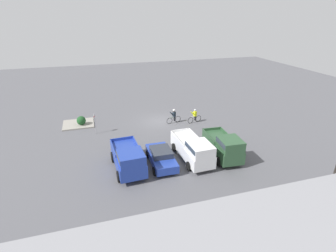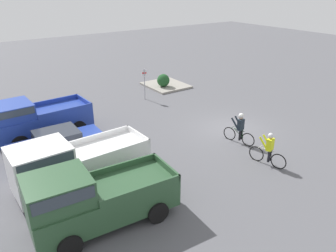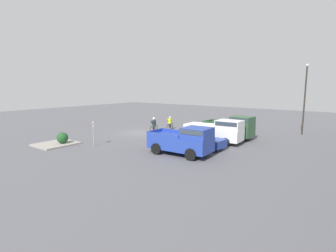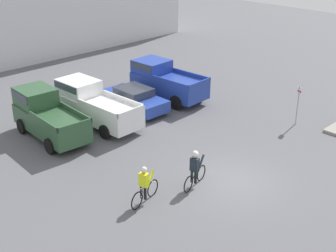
# 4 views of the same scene
# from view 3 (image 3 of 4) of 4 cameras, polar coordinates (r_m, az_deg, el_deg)

# --- Properties ---
(ground_plane) EXTENTS (80.00, 80.00, 0.00)m
(ground_plane) POSITION_cam_3_polar(r_m,az_deg,el_deg) (30.36, -6.10, -1.42)
(ground_plane) COLOR #56565B
(pickup_truck_0) EXTENTS (2.39, 5.16, 2.34)m
(pickup_truck_0) POSITION_cam_3_polar(r_m,az_deg,el_deg) (27.41, 13.77, -0.20)
(pickup_truck_0) COLOR #2D5133
(pickup_truck_0) RESTS_ON ground_plane
(pickup_truck_1) EXTENTS (2.28, 5.60, 2.23)m
(pickup_truck_1) POSITION_cam_3_polar(r_m,az_deg,el_deg) (25.07, 10.63, -1.04)
(pickup_truck_1) COLOR white
(pickup_truck_1) RESTS_ON ground_plane
(sedan_0) EXTENTS (2.09, 4.44, 1.42)m
(sedan_0) POSITION_cam_3_polar(r_m,az_deg,el_deg) (22.83, 6.85, -2.99)
(sedan_0) COLOR #233D9E
(sedan_0) RESTS_ON ground_plane
(pickup_truck_2) EXTENTS (2.48, 5.08, 2.27)m
(pickup_truck_2) POSITION_cam_3_polar(r_m,az_deg,el_deg) (20.28, 3.53, -3.10)
(pickup_truck_2) COLOR #233D9E
(pickup_truck_2) RESTS_ON ground_plane
(cyclist_0) EXTENTS (1.84, 0.56, 1.72)m
(cyclist_0) POSITION_cam_3_polar(r_m,az_deg,el_deg) (30.70, -3.09, 0.38)
(cyclist_0) COLOR black
(cyclist_0) RESTS_ON ground_plane
(cyclist_1) EXTENTS (1.85, 0.56, 1.66)m
(cyclist_1) POSITION_cam_3_polar(r_m,az_deg,el_deg) (32.20, 0.41, 0.67)
(cyclist_1) COLOR black
(cyclist_1) RESTS_ON ground_plane
(fire_lane_sign) EXTENTS (0.15, 0.28, 2.29)m
(fire_lane_sign) POSITION_cam_3_polar(r_m,az_deg,el_deg) (24.23, -15.95, -1.00)
(fire_lane_sign) COLOR #9E9EA3
(fire_lane_sign) RESTS_ON ground_plane
(lamppost) EXTENTS (0.36, 0.36, 7.66)m
(lamppost) POSITION_cam_3_polar(r_m,az_deg,el_deg) (32.15, 27.67, 6.15)
(lamppost) COLOR #2D2823
(lamppost) RESTS_ON ground_plane
(curb_island) EXTENTS (3.42, 3.00, 0.15)m
(curb_island) POSITION_cam_3_polar(r_m,az_deg,el_deg) (26.05, -23.18, -3.63)
(curb_island) COLOR gray
(curb_island) RESTS_ON ground_plane
(shrub) EXTENTS (1.01, 1.01, 1.01)m
(shrub) POSITION_cam_3_polar(r_m,az_deg,el_deg) (25.70, -21.99, -2.41)
(shrub) COLOR #1E4C23
(shrub) RESTS_ON curb_island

